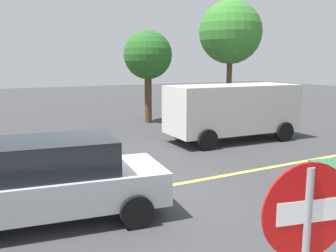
{
  "coord_description": "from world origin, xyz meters",
  "views": [
    {
      "loc": [
        -3.03,
        -7.74,
        3.06
      ],
      "look_at": [
        0.99,
        -0.34,
        1.6
      ],
      "focal_mm": 39.28,
      "sensor_mm": 36.0,
      "label": 1
    }
  ],
  "objects_px": {
    "white_van": "(232,109)",
    "tree_right_verge": "(148,56)",
    "car_silver_far_lane": "(50,181)",
    "tree_left_verge": "(230,33)"
  },
  "relations": [
    {
      "from": "white_van",
      "to": "tree_right_verge",
      "type": "xyz_separation_m",
      "value": [
        -0.97,
        5.6,
        2.12
      ]
    },
    {
      "from": "car_silver_far_lane",
      "to": "white_van",
      "type": "bearing_deg",
      "value": 28.94
    },
    {
      "from": "white_van",
      "to": "car_silver_far_lane",
      "type": "distance_m",
      "value": 8.93
    },
    {
      "from": "white_van",
      "to": "tree_left_verge",
      "type": "distance_m",
      "value": 6.98
    },
    {
      "from": "white_van",
      "to": "tree_right_verge",
      "type": "bearing_deg",
      "value": 99.81
    },
    {
      "from": "white_van",
      "to": "tree_right_verge",
      "type": "distance_m",
      "value": 6.07
    },
    {
      "from": "tree_right_verge",
      "to": "tree_left_verge",
      "type": "bearing_deg",
      "value": -8.57
    },
    {
      "from": "white_van",
      "to": "tree_left_verge",
      "type": "xyz_separation_m",
      "value": [
        3.64,
        4.91,
        3.38
      ]
    },
    {
      "from": "car_silver_far_lane",
      "to": "tree_right_verge",
      "type": "height_order",
      "value": "tree_right_verge"
    },
    {
      "from": "white_van",
      "to": "car_silver_far_lane",
      "type": "relative_size",
      "value": 1.12
    }
  ]
}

